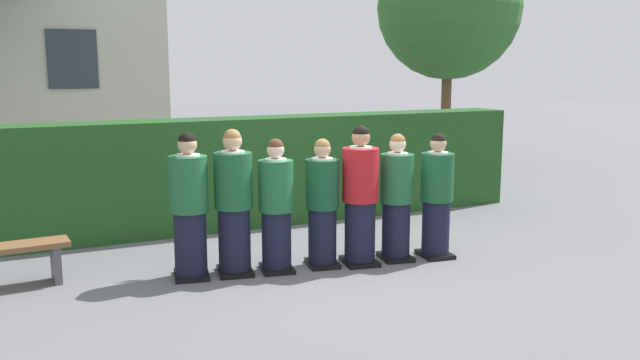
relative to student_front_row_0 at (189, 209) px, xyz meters
name	(u,v)px	position (x,y,z in m)	size (l,w,h in m)	color
ground_plane	(320,266)	(1.50, -0.25, -0.79)	(60.00, 60.00, 0.00)	slate
student_front_row_0	(189,209)	(0.00, 0.00, 0.00)	(0.47, 0.56, 1.65)	black
student_front_row_1	(234,206)	(0.49, -0.08, 0.01)	(0.47, 0.56, 1.68)	black
student_front_row_2	(276,209)	(0.97, -0.19, -0.05)	(0.43, 0.53, 1.56)	black
student_front_row_3	(322,206)	(1.54, -0.23, -0.06)	(0.43, 0.52, 1.54)	black
student_in_red_blazer	(360,199)	(1.98, -0.35, 0.01)	(0.46, 0.54, 1.68)	black
student_front_row_5	(396,200)	(2.48, -0.37, -0.04)	(0.43, 0.50, 1.57)	black
student_front_row_6	(437,199)	(2.99, -0.49, -0.05)	(0.41, 0.49, 1.56)	black
hedge	(252,171)	(1.50, 2.13, 0.02)	(8.87, 0.70, 1.61)	#214C1E
oak_tree_right	(449,8)	(7.90, 6.20, 2.92)	(3.40, 3.40, 5.42)	brown
wooden_bench	(0,258)	(-1.95, 0.44, -0.44)	(1.42, 0.45, 0.48)	brown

